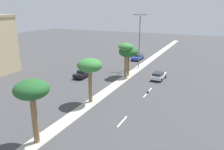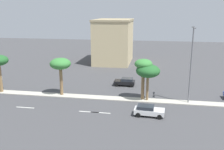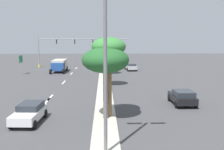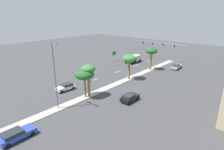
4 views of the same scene
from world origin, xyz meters
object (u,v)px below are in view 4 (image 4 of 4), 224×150
at_px(directional_road_sign, 114,54).
at_px(sedan_black_front, 130,97).
at_px(palm_tree_far, 129,59).
at_px(sedan_white_leading, 66,87).
at_px(palm_tree_right, 151,52).
at_px(traffic_signal_gantry, 148,46).
at_px(sedan_silver_center, 176,66).
at_px(palm_tree_outboard, 88,70).
at_px(sedan_blue_left, 16,134).
at_px(box_truck, 134,59).
at_px(street_lamp_far, 54,72).
at_px(palm_tree_mid, 84,75).

bearing_deg(directional_road_sign, sedan_black_front, 136.09).
distance_m(palm_tree_far, sedan_white_leading, 16.28).
relative_size(palm_tree_right, sedan_black_front, 1.67).
xyz_separation_m(traffic_signal_gantry, sedan_silver_center, (-13.67, 5.96, -3.76)).
xyz_separation_m(palm_tree_far, sedan_black_front, (-7.35, 9.68, -4.43)).
height_order(palm_tree_far, sedan_white_leading, palm_tree_far).
distance_m(palm_tree_outboard, sedan_black_front, 9.36).
bearing_deg(sedan_blue_left, palm_tree_far, -84.33).
relative_size(sedan_white_leading, box_truck, 0.69).
relative_size(traffic_signal_gantry, sedan_silver_center, 4.32).
height_order(street_lamp_far, sedan_white_leading, street_lamp_far).
bearing_deg(sedan_silver_center, palm_tree_far, 73.21).
relative_size(palm_tree_far, palm_tree_outboard, 0.96).
height_order(palm_tree_right, sedan_white_leading, palm_tree_right).
height_order(street_lamp_far, sedan_silver_center, street_lamp_far).
bearing_deg(palm_tree_right, sedan_silver_center, -131.67).
bearing_deg(palm_tree_far, palm_tree_mid, 89.36).
height_order(palm_tree_mid, box_truck, palm_tree_mid).
bearing_deg(sedan_white_leading, sedan_blue_left, 122.20).
bearing_deg(palm_tree_right, box_truck, -23.64).
distance_m(palm_tree_mid, palm_tree_outboard, 1.08).
xyz_separation_m(palm_tree_right, street_lamp_far, (-0.02, 31.07, 1.31)).
relative_size(traffic_signal_gantry, sedan_blue_left, 4.39).
relative_size(directional_road_sign, palm_tree_outboard, 0.52).
relative_size(palm_tree_right, sedan_blue_left, 1.40).
height_order(palm_tree_outboard, sedan_white_leading, palm_tree_outboard).
bearing_deg(street_lamp_far, palm_tree_outboard, -92.55).
relative_size(sedan_blue_left, sedan_white_leading, 1.12).
bearing_deg(traffic_signal_gantry, palm_tree_far, 110.79).
xyz_separation_m(palm_tree_mid, sedan_silver_center, (-5.21, -30.78, -3.96)).
bearing_deg(street_lamp_far, sedan_white_leading, -44.77).
height_order(traffic_signal_gantry, palm_tree_outboard, traffic_signal_gantry).
distance_m(sedan_white_leading, sedan_silver_center, 33.11).
bearing_deg(sedan_black_front, palm_tree_outboard, 26.66).
distance_m(sedan_black_front, sedan_white_leading, 14.22).
bearing_deg(palm_tree_outboard, box_truck, -72.46).
height_order(palm_tree_far, sedan_black_front, palm_tree_far).
height_order(directional_road_sign, street_lamp_far, street_lamp_far).
xyz_separation_m(palm_tree_right, box_truck, (8.47, -3.71, -4.07)).
distance_m(palm_tree_right, palm_tree_mid, 24.87).
relative_size(directional_road_sign, street_lamp_far, 0.29).
bearing_deg(sedan_blue_left, traffic_signal_gantry, -77.41).
distance_m(sedan_black_front, box_truck, 29.04).
xyz_separation_m(sedan_silver_center, box_truck, (13.74, 2.22, 0.54)).
bearing_deg(palm_tree_far, sedan_silver_center, -106.79).
bearing_deg(street_lamp_far, sedan_blue_left, 110.07).
height_order(palm_tree_outboard, street_lamp_far, street_lamp_far).
relative_size(palm_tree_mid, sedan_silver_center, 1.22).
bearing_deg(palm_tree_outboard, sedan_black_front, -153.34).
bearing_deg(directional_road_sign, street_lamp_far, 114.69).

